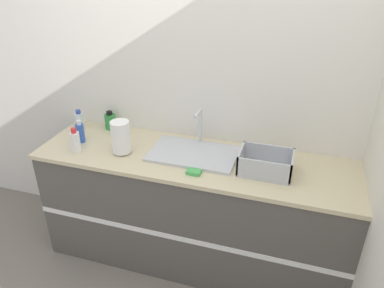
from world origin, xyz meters
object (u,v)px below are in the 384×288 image
(sink, at_px, (194,152))
(dish_rack, at_px, (265,165))
(bottle_green, at_px, (110,121))
(paper_towel_roll, at_px, (121,137))
(bottle_blue, at_px, (80,132))
(bottle_clear, at_px, (79,120))
(bottle_white_spray, at_px, (75,141))

(sink, relative_size, dish_rack, 1.79)
(sink, distance_m, dish_rack, 0.51)
(bottle_green, bearing_deg, dish_rack, -12.44)
(sink, height_order, paper_towel_roll, sink)
(sink, xyz_separation_m, bottle_green, (-0.74, 0.20, 0.05))
(bottle_blue, relative_size, bottle_clear, 1.10)
(bottle_white_spray, relative_size, bottle_green, 1.22)
(dish_rack, xyz_separation_m, bottle_clear, (-1.47, 0.20, 0.02))
(bottle_blue, bearing_deg, dish_rack, -0.43)
(sink, xyz_separation_m, bottle_white_spray, (-0.79, -0.20, 0.06))
(paper_towel_roll, distance_m, bottle_white_spray, 0.33)
(bottle_clear, bearing_deg, sink, -7.44)
(bottle_green, xyz_separation_m, bottle_blue, (-0.10, -0.26, 0.01))
(dish_rack, bearing_deg, sink, 171.27)
(bottle_green, bearing_deg, sink, -14.87)
(dish_rack, height_order, bottle_green, bottle_green)
(sink, bearing_deg, bottle_blue, -175.47)
(bottle_white_spray, relative_size, bottle_clear, 1.14)
(dish_rack, relative_size, bottle_green, 2.30)
(dish_rack, height_order, bottle_blue, bottle_blue)
(paper_towel_roll, height_order, bottle_white_spray, paper_towel_roll)
(bottle_green, bearing_deg, bottle_blue, -110.53)
(paper_towel_roll, relative_size, bottle_white_spray, 1.33)
(paper_towel_roll, height_order, bottle_blue, paper_towel_roll)
(dish_rack, distance_m, bottle_blue, 1.34)
(sink, xyz_separation_m, bottle_blue, (-0.84, -0.07, 0.06))
(paper_towel_roll, xyz_separation_m, dish_rack, (0.98, 0.05, -0.07))
(sink, bearing_deg, bottle_green, 165.13)
(dish_rack, xyz_separation_m, bottle_white_spray, (-1.29, -0.12, 0.03))
(paper_towel_roll, distance_m, dish_rack, 0.98)
(dish_rack, distance_m, bottle_green, 1.27)
(bottle_clear, bearing_deg, paper_towel_roll, -26.92)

